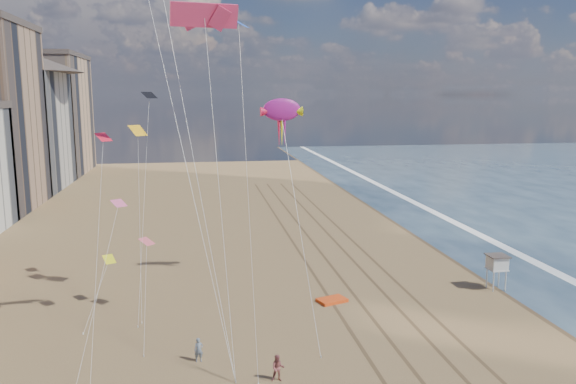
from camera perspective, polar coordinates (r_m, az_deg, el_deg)
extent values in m
plane|color=#42301E|center=(70.96, 17.49, -5.13)|extent=(260.00, 260.00, 0.00)
plane|color=white|center=(72.91, 20.46, -4.91)|extent=(260.00, 260.00, 0.00)
cube|color=brown|center=(55.28, 3.02, -8.93)|extent=(0.28, 120.00, 0.01)
cube|color=brown|center=(55.81, 5.45, -8.78)|extent=(0.28, 120.00, 0.01)
cube|color=brown|center=(56.56, 8.23, -8.58)|extent=(0.28, 120.00, 0.01)
cube|color=brown|center=(57.23, 10.36, -8.42)|extent=(0.28, 120.00, 0.01)
cube|color=#BCB2A3|center=(118.12, -25.53, 5.60)|extent=(15.00, 22.00, 22.00)
cone|color=#473D38|center=(118.10, -26.01, 11.99)|extent=(34.22, 34.22, 4.40)
cube|color=tan|center=(139.38, -23.27, 7.09)|extent=(16.00, 24.00, 26.00)
cube|color=#473D38|center=(139.57, -23.65, 12.62)|extent=(16.32, 24.48, 1.00)
cylinder|color=silver|center=(55.15, 20.14, -8.60)|extent=(0.12, 0.12, 1.81)
cylinder|color=silver|center=(55.74, 21.23, -8.48)|extent=(0.12, 0.12, 1.81)
cylinder|color=silver|center=(56.15, 19.54, -8.24)|extent=(0.12, 0.12, 1.81)
cylinder|color=silver|center=(56.72, 20.62, -8.12)|extent=(0.12, 0.12, 1.81)
cube|color=silver|center=(55.63, 20.45, -7.33)|extent=(1.61, 1.61, 0.12)
cube|color=silver|center=(55.46, 20.49, -6.73)|extent=(1.51, 1.51, 1.11)
cube|color=#473D38|center=(55.28, 20.53, -6.08)|extent=(1.81, 1.81, 0.10)
cube|color=#E64513|center=(49.91, 4.49, -10.90)|extent=(2.82, 2.27, 0.28)
ellipsoid|color=#99177D|center=(51.57, -0.64, 8.36)|extent=(3.94, 0.74, 2.34)
cone|color=red|center=(51.39, -2.21, 8.16)|extent=(1.05, 0.88, 0.88)
cone|color=#D6E418|center=(51.80, 0.91, 8.17)|extent=(1.05, 0.88, 0.88)
cylinder|color=silver|center=(44.87, 1.08, -3.03)|extent=(0.03, 0.03, 22.25)
imported|color=slate|center=(39.72, -9.06, -15.56)|extent=(0.65, 0.47, 1.65)
imported|color=brown|center=(36.91, -1.03, -17.45)|extent=(0.91, 0.75, 1.72)
cube|color=#CA2C58|center=(38.14, -8.50, 17.34)|extent=(4.42, 1.49, 1.51)
plane|color=#F76093|center=(45.24, -16.81, -1.09)|extent=(1.61, 1.59, 0.43)
plane|color=red|center=(41.97, -18.25, 5.33)|extent=(1.51, 1.49, 0.56)
plane|color=yellow|center=(50.38, -17.71, -6.52)|extent=(1.48, 1.41, 0.57)
plane|color=black|center=(50.16, -13.91, 9.54)|extent=(1.76, 1.72, 0.55)
plane|color=blue|center=(44.24, -5.03, 16.80)|extent=(2.00, 2.10, 0.80)
plane|color=#FFB115|center=(49.42, -15.02, 6.06)|extent=(1.96, 1.91, 0.86)
plane|color=#E05766|center=(47.23, -14.16, -4.88)|extent=(1.60, 1.61, 0.46)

